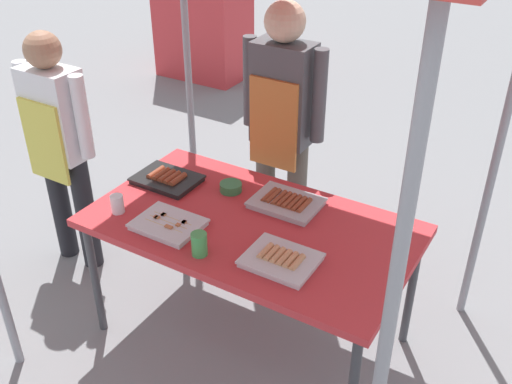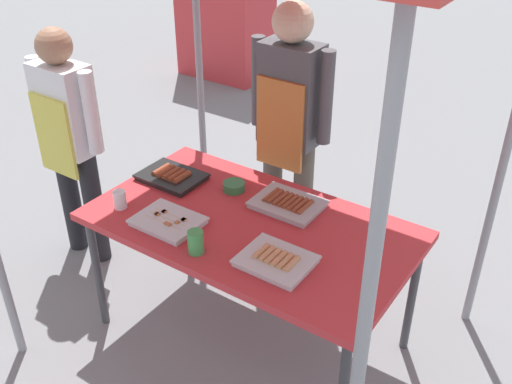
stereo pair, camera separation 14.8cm
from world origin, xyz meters
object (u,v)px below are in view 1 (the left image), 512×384
Objects in this scene: tray_grilled_sausages at (286,203)px; tray_pork_links at (281,260)px; tray_spring_rolls at (167,179)px; customer_nearby at (59,137)px; condiment_bowl at (231,187)px; tray_meat_skewers at (168,224)px; stall_table at (251,231)px; drink_cup_by_wok at (117,204)px; drink_cup_near_edge at (199,244)px; vendor_woman at (282,118)px.

tray_pork_links is (0.21, -0.43, -0.00)m from tray_grilled_sausages.
tray_pork_links is 0.92× the size of tray_spring_rolls.
tray_pork_links is at bearing -7.83° from customer_nearby.
tray_meat_skewers is at bearing -99.46° from condiment_bowl.
stall_table is at bearing -0.62° from customer_nearby.
drink_cup_by_wok is 0.06× the size of customer_nearby.
drink_cup_near_edge is (-0.14, -0.56, 0.04)m from tray_grilled_sausages.
drink_cup_by_wok is at bearing -145.20° from tray_grilled_sausages.
customer_nearby reaches higher than tray_pork_links.
drink_cup_by_wok reaches higher than tray_pork_links.
tray_pork_links is 0.67m from condiment_bowl.
vendor_woman reaches higher than tray_grilled_sausages.
stall_table is 0.80m from vendor_woman.
condiment_bowl is at bearing -176.07° from tray_grilled_sausages.
tray_meat_skewers is 2.72× the size of condiment_bowl.
tray_meat_skewers is 0.45m from condiment_bowl.
tray_grilled_sausages is (0.08, 0.22, 0.07)m from stall_table.
stall_table is 0.33m from condiment_bowl.
tray_pork_links reaches higher than tray_grilled_sausages.
tray_spring_rolls reaches higher than condiment_bowl.
tray_spring_rolls reaches higher than tray_pork_links.
tray_meat_skewers is 0.61m from tray_pork_links.
vendor_woman is (0.10, 0.96, 0.22)m from tray_meat_skewers.
customer_nearby is at bearing 164.27° from drink_cup_near_edge.
vendor_woman is (-0.30, 0.49, 0.21)m from tray_grilled_sausages.
customer_nearby is at bearing 158.08° from drink_cup_by_wok.
tray_spring_rolls is (-0.68, -0.12, 0.00)m from tray_grilled_sausages.
tray_meat_skewers is at bearing -143.14° from stall_table.
drink_cup_by_wok is at bearing -175.70° from tray_meat_skewers.
tray_spring_rolls is (-0.60, 0.10, 0.07)m from stall_table.
tray_meat_skewers is 1.01× the size of tray_pork_links.
vendor_woman is (-0.16, 1.06, 0.18)m from drink_cup_near_edge.
tray_spring_rolls is at bearing 160.91° from tray_pork_links.
drink_cup_near_edge is at bearing -159.19° from tray_pork_links.
vendor_woman reaches higher than drink_cup_by_wok.
tray_grilled_sausages is at bearing 3.93° from condiment_bowl.
tray_spring_rolls is at bearing -169.54° from tray_grilled_sausages.
stall_table is 4.60× the size of tray_grilled_sausages.
tray_spring_rolls is 0.23× the size of customer_nearby.
drink_cup_near_edge is (0.53, -0.44, 0.04)m from tray_spring_rolls.
tray_grilled_sausages is 0.86m from drink_cup_by_wok.
customer_nearby reaches higher than stall_table.
drink_cup_near_edge reaches higher than tray_pork_links.
tray_pork_links is 3.36× the size of drink_cup_by_wok.
vendor_woman is at bearing 118.75° from tray_pork_links.
stall_table is 4.99× the size of tray_pork_links.
customer_nearby is at bearing -170.05° from condiment_bowl.
tray_meat_skewers is at bearing -50.94° from tray_spring_rolls.
tray_grilled_sausages is 0.62m from vendor_woman.
drink_cup_near_edge is 1.18× the size of drink_cup_by_wok.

